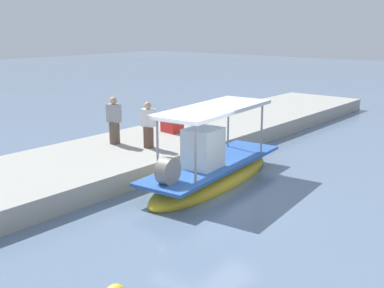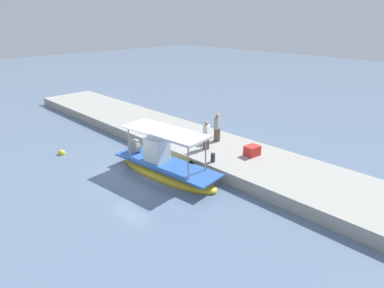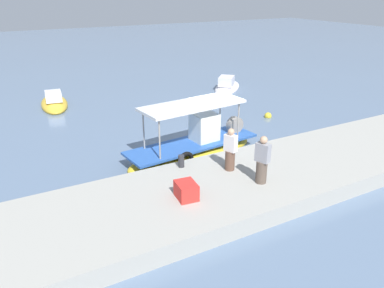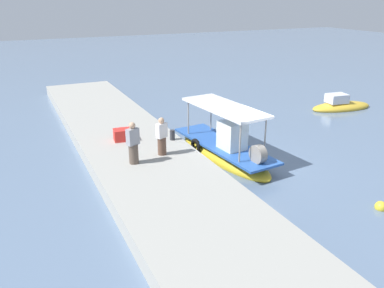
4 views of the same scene
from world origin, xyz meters
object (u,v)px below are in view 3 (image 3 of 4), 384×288
(cargo_crate, at_px, (186,190))
(marker_buoy, at_px, (268,116))
(moored_boat_mid, at_px, (54,103))
(main_fishing_boat, at_px, (194,147))
(fisherman_by_crate, at_px, (230,151))
(moored_boat_near, at_px, (227,87))
(mooring_bollard, at_px, (181,161))
(fisherman_near_bollard, at_px, (262,162))

(cargo_crate, height_order, marker_buoy, cargo_crate)
(marker_buoy, bearing_deg, moored_boat_mid, 141.14)
(main_fishing_boat, distance_m, fisherman_by_crate, 3.18)
(marker_buoy, height_order, moored_boat_near, moored_boat_near)
(main_fishing_boat, distance_m, moored_boat_mid, 11.95)
(fisherman_by_crate, xyz_separation_m, mooring_bollard, (-1.51, 1.11, -0.52))
(cargo_crate, bearing_deg, main_fishing_boat, 57.50)
(marker_buoy, xyz_separation_m, moored_boat_mid, (-10.57, 8.51, 0.10))
(marker_buoy, bearing_deg, fisherman_near_bollard, -131.19)
(fisherman_by_crate, bearing_deg, mooring_bollard, 143.67)
(mooring_bollard, height_order, moored_boat_near, mooring_bollard)
(fisherman_by_crate, bearing_deg, main_fishing_boat, 87.06)
(main_fishing_boat, height_order, marker_buoy, main_fishing_boat)
(fisherman_near_bollard, relative_size, cargo_crate, 2.25)
(mooring_bollard, xyz_separation_m, cargo_crate, (-0.95, -2.19, 0.04))
(main_fishing_boat, xyz_separation_m, cargo_crate, (-2.62, -4.11, 0.49))
(cargo_crate, height_order, moored_boat_near, cargo_crate)
(fisherman_near_bollard, distance_m, fisherman_by_crate, 1.45)
(fisherman_near_bollard, xyz_separation_m, fisherman_by_crate, (-0.40, 1.40, -0.04))
(fisherman_by_crate, bearing_deg, moored_boat_near, 56.49)
(moored_boat_mid, bearing_deg, mooring_bollard, -79.67)
(moored_boat_near, relative_size, moored_boat_mid, 0.98)
(fisherman_by_crate, height_order, moored_boat_near, fisherman_by_crate)
(mooring_bollard, relative_size, cargo_crate, 0.61)
(main_fishing_boat, xyz_separation_m, fisherman_near_bollard, (0.24, -4.42, 1.01))
(cargo_crate, bearing_deg, mooring_bollard, 66.54)
(moored_boat_mid, bearing_deg, marker_buoy, -38.86)
(fisherman_near_bollard, height_order, fisherman_by_crate, fisherman_near_bollard)
(marker_buoy, bearing_deg, cargo_crate, -143.15)
(moored_boat_near, distance_m, moored_boat_mid, 12.37)
(moored_boat_near, bearing_deg, fisherman_near_bollard, -119.59)
(cargo_crate, bearing_deg, fisherman_near_bollard, -6.37)
(mooring_bollard, distance_m, marker_buoy, 9.43)
(mooring_bollard, distance_m, moored_boat_near, 15.16)
(fisherman_by_crate, distance_m, mooring_bollard, 1.95)
(fisherman_by_crate, xyz_separation_m, moored_boat_near, (8.35, 12.60, -1.25))
(fisherman_by_crate, height_order, mooring_bollard, fisherman_by_crate)
(moored_boat_mid, bearing_deg, cargo_crate, -84.60)
(cargo_crate, xyz_separation_m, marker_buoy, (9.12, 6.83, -0.84))
(main_fishing_boat, distance_m, fisherman_near_bollard, 4.55)
(main_fishing_boat, relative_size, mooring_bollard, 13.76)
(cargo_crate, distance_m, moored_boat_mid, 15.43)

